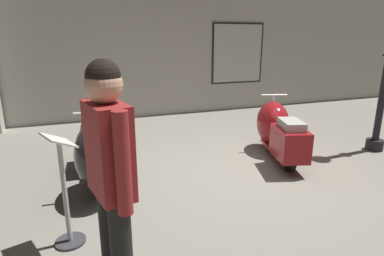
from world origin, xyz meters
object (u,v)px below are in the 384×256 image
Objects in this scene: info_stanchion at (66,200)px; scooter_0 at (98,150)px; visitor_0 at (111,173)px; scooter_1 at (277,130)px.

scooter_0 is at bearing 71.77° from info_stanchion.
info_stanchion is (-0.34, 0.85, -0.56)m from visitor_0.
visitor_0 is at bearing 2.49° from scooter_0.
visitor_0 is 1.08m from info_stanchion.
visitor_0 reaches higher than scooter_1.
scooter_1 is at bearing 25.47° from visitor_0.
scooter_1 is 3.41m from info_stanchion.
scooter_1 is (2.77, 0.14, -0.04)m from scooter_0.
scooter_1 is at bearing 22.40° from info_stanchion.
visitor_0 reaches higher than scooter_0.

